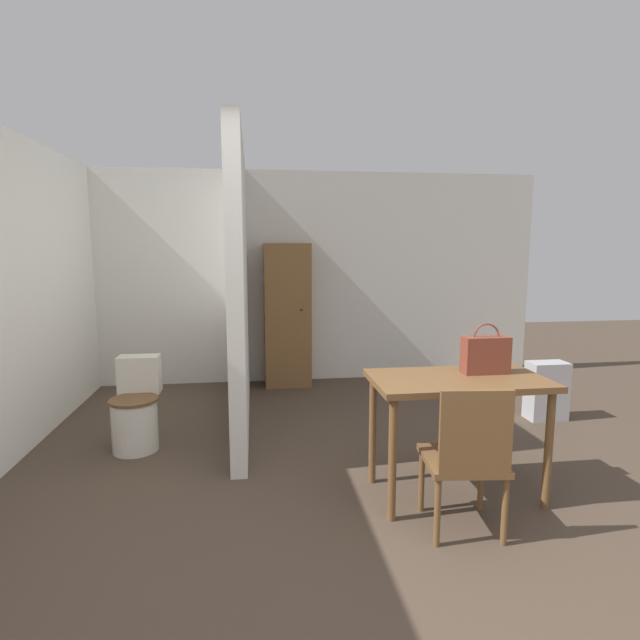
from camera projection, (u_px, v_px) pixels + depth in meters
ground_plane at (389, 602)px, 2.29m from camera, size 16.00×16.00×0.00m
wall_back at (302, 278)px, 6.03m from camera, size 5.77×0.12×2.50m
wall_left at (3, 296)px, 3.72m from camera, size 0.12×4.94×2.50m
partition_wall at (240, 287)px, 4.59m from camera, size 0.12×2.61×2.50m
dining_table at (458, 393)px, 3.19m from camera, size 1.10×0.61×0.79m
wooden_chair at (467, 455)px, 2.76m from camera, size 0.47×0.47×0.88m
toilet at (136, 411)px, 4.02m from camera, size 0.38×0.53×0.72m
handbag at (485, 354)px, 3.26m from camera, size 0.30×0.12×0.33m
wooden_cabinet at (287, 315)px, 5.80m from camera, size 0.53×0.39×1.66m
space_heater at (546, 391)px, 4.70m from camera, size 0.36×0.21×0.55m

